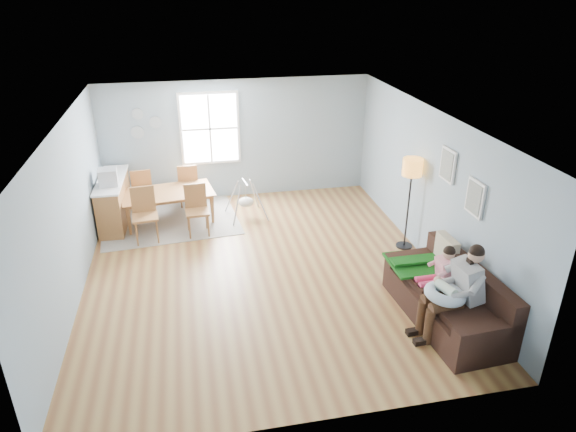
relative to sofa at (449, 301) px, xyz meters
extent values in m
cube|color=brown|center=(-2.51, 1.97, -0.36)|extent=(8.40, 9.40, 0.08)
cube|color=silver|center=(-2.51, 1.97, 2.68)|extent=(8.40, 9.40, 0.60)
cube|color=#8AA5B5|center=(-2.51, 6.63, 1.03)|extent=(8.40, 0.08, 3.90)
cube|color=#8AA5B5|center=(-2.51, -2.69, 1.03)|extent=(8.40, 0.08, 3.90)
cube|color=#8AA5B5|center=(1.65, 1.97, 1.03)|extent=(0.08, 9.40, 3.90)
cube|color=white|center=(-3.11, 5.44, 1.33)|extent=(1.32, 0.06, 1.62)
cube|color=white|center=(-3.11, 5.41, 1.33)|extent=(1.20, 0.02, 1.50)
cube|color=white|center=(-3.11, 5.40, 1.33)|extent=(1.20, 0.03, 0.04)
cube|color=white|center=(-3.11, 5.40, 1.33)|extent=(0.04, 0.03, 1.50)
cube|color=white|center=(0.46, 0.47, 1.43)|extent=(0.04, 0.44, 0.54)
cube|color=slate|center=(0.43, 0.47, 1.43)|extent=(0.01, 0.36, 0.46)
cube|color=white|center=(0.46, 1.37, 1.63)|extent=(0.04, 0.44, 0.54)
cube|color=slate|center=(0.43, 1.37, 1.63)|extent=(0.01, 0.36, 0.46)
cylinder|color=#96AAB4|center=(-4.61, 5.44, 1.73)|extent=(0.24, 0.02, 0.24)
cylinder|color=#96AAB4|center=(-4.26, 5.44, 1.53)|extent=(0.26, 0.02, 0.26)
cylinder|color=#96AAB4|center=(-4.66, 5.44, 1.33)|extent=(0.28, 0.02, 0.28)
cube|color=black|center=(-0.06, 0.00, -0.10)|extent=(1.10, 2.28, 0.45)
cube|color=black|center=(0.31, 0.02, 0.35)|extent=(0.35, 2.24, 0.46)
cube|color=black|center=(0.00, -1.01, 0.21)|extent=(0.97, 0.27, 0.17)
cube|color=black|center=(-0.13, 1.00, 0.21)|extent=(0.97, 0.27, 0.17)
cube|color=#166317|center=(-0.13, 0.74, 0.25)|extent=(1.01, 0.81, 0.04)
cube|color=tan|center=(0.19, 0.60, 0.49)|extent=(0.16, 0.51, 0.51)
cube|color=#9C9C9F|center=(0.04, -0.32, 0.54)|extent=(0.38, 0.47, 0.61)
sphere|color=tan|center=(0.11, -0.31, 0.94)|extent=(0.22, 0.22, 0.22)
sphere|color=black|center=(0.11, -0.31, 0.99)|extent=(0.21, 0.21, 0.21)
cylinder|color=#341F13|center=(-0.31, -0.45, 0.25)|extent=(0.48, 0.19, 0.16)
cylinder|color=#341F13|center=(-0.33, -0.23, 0.25)|extent=(0.48, 0.19, 0.16)
cylinder|color=#341F13|center=(-0.54, -0.46, -0.04)|extent=(0.13, 0.13, 0.55)
cylinder|color=#341F13|center=(-0.55, -0.24, -0.04)|extent=(0.13, 0.13, 0.55)
cube|color=black|center=(-0.62, -0.47, -0.28)|extent=(0.25, 0.12, 0.08)
cube|color=black|center=(-0.63, -0.25, -0.28)|extent=(0.25, 0.12, 0.08)
torus|color=silver|center=(-0.29, -0.34, 0.38)|extent=(0.68, 0.67, 0.24)
cylinder|color=silver|center=(-0.29, -0.34, 0.47)|extent=(0.23, 0.35, 0.14)
sphere|color=tan|center=(-0.32, -0.15, 0.49)|extent=(0.12, 0.12, 0.12)
cube|color=white|center=(-0.02, 0.21, 0.43)|extent=(0.25, 0.28, 0.39)
sphere|color=tan|center=(0.01, 0.21, 0.69)|extent=(0.18, 0.18, 0.18)
sphere|color=black|center=(0.01, 0.21, 0.72)|extent=(0.18, 0.18, 0.18)
cylinder|color=#EC3969|center=(-0.28, 0.13, 0.25)|extent=(0.32, 0.10, 0.10)
cylinder|color=#EC3969|center=(-0.28, 0.28, 0.25)|extent=(0.32, 0.10, 0.10)
cylinder|color=#EC3969|center=(-0.43, 0.12, 0.07)|extent=(0.08, 0.08, 0.32)
cylinder|color=#EC3969|center=(-0.43, 0.27, 0.07)|extent=(0.08, 0.08, 0.32)
cylinder|color=black|center=(0.29, 2.28, -0.30)|extent=(0.31, 0.31, 0.03)
cylinder|color=black|center=(0.29, 2.28, 0.46)|extent=(0.03, 0.03, 1.55)
cylinder|color=orange|center=(0.29, 2.28, 1.29)|extent=(0.36, 0.36, 0.31)
cube|color=white|center=(0.19, 0.02, -0.04)|extent=(0.64, 0.61, 0.55)
cube|color=black|center=(-0.02, -0.07, -0.04)|extent=(0.18, 0.36, 0.44)
cube|color=gray|center=(-4.11, 4.32, -0.31)|extent=(2.95, 2.35, 0.01)
imported|color=brown|center=(-4.11, 4.32, 0.01)|extent=(1.98, 1.29, 0.65)
cube|color=#956133|center=(-4.54, 3.50, 0.19)|extent=(0.52, 0.52, 0.05)
cube|color=#956133|center=(-4.56, 3.72, 0.48)|extent=(0.46, 0.09, 0.52)
cylinder|color=#956133|center=(-4.71, 3.29, -0.06)|extent=(0.04, 0.04, 0.51)
cylinder|color=#956133|center=(-4.33, 3.33, -0.06)|extent=(0.04, 0.04, 0.51)
cylinder|color=#956133|center=(-4.75, 3.68, -0.06)|extent=(0.04, 0.04, 0.51)
cylinder|color=#956133|center=(-4.37, 3.71, -0.06)|extent=(0.04, 0.04, 0.51)
cube|color=#956133|center=(-3.55, 3.59, 0.17)|extent=(0.48, 0.48, 0.04)
cube|color=#956133|center=(-3.56, 3.80, 0.44)|extent=(0.43, 0.07, 0.50)
cylinder|color=#956133|center=(-3.72, 3.40, -0.08)|extent=(0.04, 0.04, 0.49)
cylinder|color=#956133|center=(-3.35, 3.42, -0.08)|extent=(0.04, 0.04, 0.49)
cylinder|color=#956133|center=(-3.74, 3.77, -0.08)|extent=(0.04, 0.04, 0.49)
cylinder|color=#956133|center=(-3.37, 3.79, -0.08)|extent=(0.04, 0.04, 0.49)
cube|color=#956133|center=(-4.68, 5.05, 0.16)|extent=(0.49, 0.49, 0.04)
cube|color=#956133|center=(-4.66, 4.85, 0.42)|extent=(0.43, 0.09, 0.49)
cylinder|color=#956133|center=(-4.52, 5.25, -0.08)|extent=(0.04, 0.04, 0.48)
cylinder|color=#956133|center=(-4.88, 5.21, -0.08)|extent=(0.04, 0.04, 0.48)
cylinder|color=#956133|center=(-4.48, 4.89, -0.08)|extent=(0.04, 0.04, 0.48)
cylinder|color=#956133|center=(-4.84, 4.85, -0.08)|extent=(0.04, 0.04, 0.48)
cube|color=#956133|center=(-3.69, 5.14, 0.16)|extent=(0.46, 0.46, 0.04)
cube|color=#956133|center=(-3.68, 4.93, 0.43)|extent=(0.43, 0.06, 0.49)
cylinder|color=#956133|center=(-3.51, 5.33, -0.08)|extent=(0.04, 0.04, 0.48)
cylinder|color=#956133|center=(-3.88, 5.31, -0.08)|extent=(0.04, 0.04, 0.48)
cylinder|color=#956133|center=(-3.50, 4.96, -0.08)|extent=(0.04, 0.04, 0.48)
cylinder|color=#956133|center=(-3.87, 4.95, -0.08)|extent=(0.04, 0.04, 0.48)
cube|color=brown|center=(-5.21, 4.47, 0.15)|extent=(0.52, 1.72, 0.95)
cube|color=white|center=(-5.21, 4.47, 0.64)|extent=(0.56, 1.75, 0.04)
cube|color=#B8B9BE|center=(-5.20, 4.14, 0.82)|extent=(0.37, 0.35, 0.33)
cube|color=black|center=(-5.37, 4.13, 0.82)|extent=(0.04, 0.27, 0.23)
cylinder|color=#B8B9BE|center=(-2.51, 4.22, 0.48)|extent=(0.09, 0.45, 0.04)
ellipsoid|color=beige|center=(-2.51, 4.22, 0.02)|extent=(0.32, 0.32, 0.20)
cylinder|color=#B8B9BE|center=(-2.51, 4.22, 0.25)|extent=(0.01, 0.01, 0.36)
cylinder|color=#B8B9BE|center=(-2.73, 3.94, 0.09)|extent=(0.25, 0.33, 0.79)
cylinder|color=#B8B9BE|center=(-2.22, 4.00, 0.09)|extent=(0.31, 0.26, 0.79)
cylinder|color=#B8B9BE|center=(-2.79, 4.44, 0.09)|extent=(0.31, 0.26, 0.79)
cylinder|color=#B8B9BE|center=(-2.29, 4.50, 0.09)|extent=(0.25, 0.33, 0.79)
camera|label=1|loc=(-3.61, -5.77, 4.37)|focal=32.00mm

